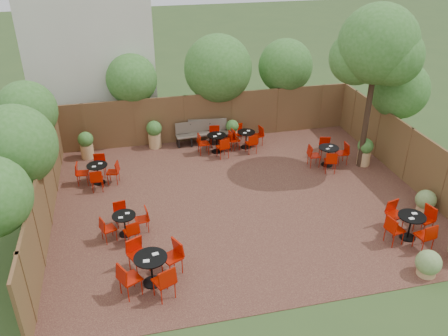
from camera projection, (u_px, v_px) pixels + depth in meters
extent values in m
plane|color=#354F23|center=(240.00, 200.00, 15.34)|extent=(80.00, 80.00, 0.00)
cube|color=#3E1E19|center=(240.00, 200.00, 15.34)|extent=(12.00, 10.00, 0.02)
cube|color=brown|center=(210.00, 117.00, 19.16)|extent=(12.00, 0.08, 2.00)
cube|color=brown|center=(45.00, 196.00, 13.66)|extent=(0.08, 10.00, 2.00)
cube|color=brown|center=(407.00, 155.00, 16.08)|extent=(0.08, 10.00, 2.00)
cube|color=beige|center=(89.00, 33.00, 19.40)|extent=(5.00, 4.00, 8.00)
sphere|color=#306420|center=(27.00, 111.00, 15.35)|extent=(2.01, 2.01, 2.01)
sphere|color=#306420|center=(15.00, 146.00, 12.76)|extent=(2.32, 2.32, 2.32)
sphere|color=#306420|center=(132.00, 79.00, 18.39)|extent=(2.02, 2.02, 2.02)
sphere|color=#306420|center=(218.00, 69.00, 18.90)|extent=(2.79, 2.79, 2.79)
sphere|color=#306420|center=(285.00, 66.00, 19.74)|extent=(2.31, 2.31, 2.31)
sphere|color=#306420|center=(400.00, 90.00, 17.13)|extent=(2.17, 2.17, 2.17)
cylinder|color=black|center=(369.00, 106.00, 16.31)|extent=(0.23, 0.23, 4.80)
sphere|color=#306420|center=(378.00, 44.00, 15.28)|extent=(2.67, 2.67, 2.67)
sphere|color=#306420|center=(356.00, 58.00, 15.78)|extent=(1.87, 1.87, 1.87)
sphere|color=#306420|center=(394.00, 56.00, 15.18)|extent=(1.95, 1.95, 1.95)
cube|color=brown|center=(195.00, 135.00, 18.88)|extent=(1.55, 0.55, 0.05)
cube|color=brown|center=(194.00, 127.00, 18.93)|extent=(1.53, 0.21, 0.46)
cube|color=black|center=(178.00, 142.00, 18.85)|extent=(0.09, 0.46, 0.41)
cube|color=black|center=(211.00, 138.00, 19.13)|extent=(0.09, 0.46, 0.41)
cube|color=brown|center=(209.00, 133.00, 18.99)|extent=(1.64, 0.67, 0.05)
cube|color=brown|center=(207.00, 125.00, 19.04)|extent=(1.60, 0.31, 0.48)
cube|color=black|center=(191.00, 140.00, 18.96)|extent=(0.12, 0.48, 0.42)
cube|color=black|center=(226.00, 137.00, 19.25)|extent=(0.12, 0.48, 0.42)
cylinder|color=black|center=(99.00, 182.00, 16.31)|extent=(0.42, 0.42, 0.03)
cylinder|color=black|center=(98.00, 174.00, 16.15)|extent=(0.05, 0.05, 0.66)
cylinder|color=black|center=(97.00, 165.00, 15.99)|extent=(0.72, 0.72, 0.03)
cube|color=white|center=(100.00, 163.00, 16.06)|extent=(0.15, 0.12, 0.01)
cube|color=white|center=(94.00, 167.00, 15.86)|extent=(0.15, 0.12, 0.01)
cylinder|color=black|center=(153.00, 282.00, 11.81)|extent=(0.49, 0.49, 0.03)
cylinder|color=black|center=(152.00, 270.00, 11.62)|extent=(0.06, 0.06, 0.78)
cylinder|color=black|center=(150.00, 258.00, 11.43)|extent=(0.84, 0.84, 0.03)
cube|color=white|center=(155.00, 254.00, 11.52)|extent=(0.18, 0.15, 0.02)
cube|color=white|center=(146.00, 261.00, 11.28)|extent=(0.18, 0.15, 0.02)
cylinder|color=black|center=(327.00, 165.00, 17.49)|extent=(0.43, 0.43, 0.03)
cylinder|color=black|center=(328.00, 156.00, 17.33)|extent=(0.05, 0.05, 0.69)
cylinder|color=black|center=(329.00, 148.00, 17.16)|extent=(0.75, 0.75, 0.03)
cube|color=white|center=(331.00, 146.00, 17.24)|extent=(0.15, 0.12, 0.01)
cube|color=white|center=(328.00, 149.00, 17.03)|extent=(0.15, 0.12, 0.01)
cylinder|color=black|center=(126.00, 234.00, 13.63)|extent=(0.40, 0.40, 0.03)
cylinder|color=black|center=(125.00, 225.00, 13.48)|extent=(0.05, 0.05, 0.63)
cylinder|color=black|center=(124.00, 216.00, 13.33)|extent=(0.69, 0.69, 0.03)
cube|color=white|center=(127.00, 213.00, 13.40)|extent=(0.14, 0.12, 0.01)
cube|color=white|center=(121.00, 218.00, 13.20)|extent=(0.14, 0.12, 0.01)
cylinder|color=black|center=(217.00, 151.00, 18.48)|extent=(0.43, 0.43, 0.03)
cylinder|color=black|center=(217.00, 144.00, 18.32)|extent=(0.05, 0.05, 0.69)
cylinder|color=black|center=(217.00, 135.00, 18.15)|extent=(0.75, 0.75, 0.03)
cube|color=white|center=(219.00, 134.00, 18.23)|extent=(0.15, 0.11, 0.01)
cube|color=white|center=(215.00, 136.00, 18.02)|extent=(0.15, 0.11, 0.01)
cylinder|color=black|center=(246.00, 147.00, 18.84)|extent=(0.41, 0.41, 0.03)
cylinder|color=black|center=(246.00, 140.00, 18.68)|extent=(0.05, 0.05, 0.65)
cylinder|color=black|center=(246.00, 132.00, 18.52)|extent=(0.71, 0.71, 0.03)
cube|color=white|center=(248.00, 131.00, 18.60)|extent=(0.14, 0.11, 0.01)
cube|color=white|center=(245.00, 133.00, 18.40)|extent=(0.14, 0.11, 0.01)
cylinder|color=black|center=(407.00, 237.00, 13.48)|extent=(0.45, 0.45, 0.03)
cylinder|color=black|center=(410.00, 227.00, 13.31)|extent=(0.05, 0.05, 0.72)
cylinder|color=black|center=(412.00, 216.00, 13.14)|extent=(0.78, 0.78, 0.03)
cube|color=white|center=(415.00, 213.00, 13.22)|extent=(0.15, 0.11, 0.02)
cube|color=white|center=(412.00, 218.00, 13.00)|extent=(0.15, 0.11, 0.02)
cylinder|color=tan|center=(155.00, 140.00, 18.75)|extent=(0.51, 0.51, 0.59)
sphere|color=#306420|center=(154.00, 128.00, 18.50)|extent=(0.62, 0.62, 0.62)
cylinder|color=tan|center=(232.00, 136.00, 19.21)|extent=(0.44, 0.44, 0.50)
sphere|color=#306420|center=(232.00, 126.00, 19.00)|extent=(0.53, 0.53, 0.53)
cylinder|color=tan|center=(87.00, 151.00, 17.91)|extent=(0.49, 0.49, 0.56)
sphere|color=#306420|center=(85.00, 139.00, 17.68)|extent=(0.59, 0.59, 0.59)
cylinder|color=tan|center=(364.00, 158.00, 17.40)|extent=(0.48, 0.48, 0.55)
sphere|color=#306420|center=(366.00, 146.00, 17.17)|extent=(0.58, 0.58, 0.58)
cylinder|color=tan|center=(426.00, 271.00, 12.05)|extent=(0.49, 0.49, 0.22)
sphere|color=olive|center=(429.00, 263.00, 11.92)|extent=(0.66, 0.66, 0.66)
cylinder|color=tan|center=(424.00, 207.00, 14.74)|extent=(0.47, 0.47, 0.21)
sphere|color=olive|center=(426.00, 200.00, 14.61)|extent=(0.64, 0.64, 0.64)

